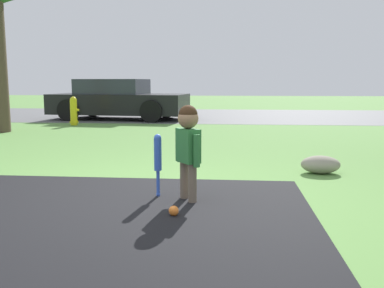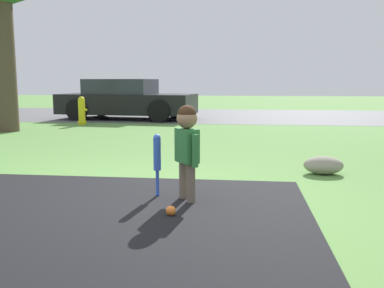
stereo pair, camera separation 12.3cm
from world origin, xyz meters
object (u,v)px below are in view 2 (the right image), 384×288
at_px(baseball_bat, 157,156).
at_px(fire_hydrant, 82,111).
at_px(sports_ball, 171,211).
at_px(parked_car, 126,100).
at_px(child, 187,139).

xyz_separation_m(baseball_bat, fire_hydrant, (-3.35, 6.66, -0.04)).
relative_size(sports_ball, fire_hydrant, 0.12).
relative_size(sports_ball, parked_car, 0.02).
distance_m(sports_ball, fire_hydrant, 8.10).
xyz_separation_m(sports_ball, fire_hydrant, (-3.58, 7.26, 0.32)).
bearing_deg(baseball_bat, fire_hydrant, 116.67).
bearing_deg(child, baseball_bat, -145.84).
distance_m(child, baseball_bat, 0.38).
xyz_separation_m(sports_ball, parked_car, (-2.90, 9.09, 0.53)).
bearing_deg(fire_hydrant, sports_ball, -63.74).
height_order(child, fire_hydrant, child).
relative_size(child, parked_car, 0.22).
relative_size(child, sports_ball, 10.60).
bearing_deg(child, parked_car, 163.44).
distance_m(sports_ball, parked_car, 9.56).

